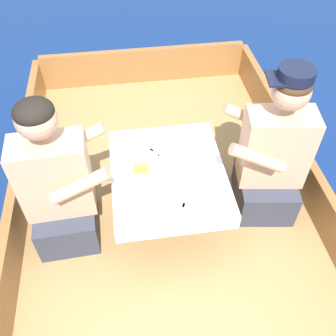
{
  "coord_description": "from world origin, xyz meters",
  "views": [
    {
      "loc": [
        -0.23,
        -1.56,
        2.38
      ],
      "look_at": [
        0.0,
        -0.0,
        0.73
      ],
      "focal_mm": 40.0,
      "sensor_mm": 36.0,
      "label": 1
    }
  ],
  "objects_px": {
    "sandwich": "(142,171)",
    "coffee_cup_starboard": "(188,132)",
    "coffee_cup_port": "(200,160)",
    "tin_can": "(173,145)",
    "person_starboard": "(272,157)",
    "person_port": "(59,187)"
  },
  "relations": [
    {
      "from": "sandwich",
      "to": "coffee_cup_port",
      "type": "xyz_separation_m",
      "value": [
        0.37,
        0.04,
        -0.0
      ]
    },
    {
      "from": "sandwich",
      "to": "coffee_cup_starboard",
      "type": "xyz_separation_m",
      "value": [
        0.34,
        0.31,
        0.0
      ]
    },
    {
      "from": "person_port",
      "to": "coffee_cup_port",
      "type": "distance_m",
      "value": 0.86
    },
    {
      "from": "sandwich",
      "to": "coffee_cup_starboard",
      "type": "bearing_deg",
      "value": 42.28
    },
    {
      "from": "person_starboard",
      "to": "sandwich",
      "type": "distance_m",
      "value": 0.81
    },
    {
      "from": "person_port",
      "to": "sandwich",
      "type": "distance_m",
      "value": 0.49
    },
    {
      "from": "person_port",
      "to": "coffee_cup_port",
      "type": "relative_size",
      "value": 9.95
    },
    {
      "from": "coffee_cup_port",
      "to": "coffee_cup_starboard",
      "type": "distance_m",
      "value": 0.27
    },
    {
      "from": "coffee_cup_starboard",
      "to": "tin_can",
      "type": "distance_m",
      "value": 0.16
    },
    {
      "from": "person_starboard",
      "to": "coffee_cup_port",
      "type": "bearing_deg",
      "value": 1.83
    },
    {
      "from": "person_port",
      "to": "sandwich",
      "type": "bearing_deg",
      "value": 4.56
    },
    {
      "from": "coffee_cup_port",
      "to": "coffee_cup_starboard",
      "type": "bearing_deg",
      "value": 95.7
    },
    {
      "from": "person_starboard",
      "to": "coffee_cup_starboard",
      "type": "height_order",
      "value": "person_starboard"
    },
    {
      "from": "person_starboard",
      "to": "tin_can",
      "type": "bearing_deg",
      "value": -11.44
    },
    {
      "from": "person_starboard",
      "to": "coffee_cup_port",
      "type": "relative_size",
      "value": 10.23
    },
    {
      "from": "sandwich",
      "to": "coffee_cup_port",
      "type": "distance_m",
      "value": 0.37
    },
    {
      "from": "coffee_cup_starboard",
      "to": "person_starboard",
      "type": "bearing_deg",
      "value": -34.18
    },
    {
      "from": "sandwich",
      "to": "tin_can",
      "type": "xyz_separation_m",
      "value": [
        0.22,
        0.2,
        -0.0
      ]
    },
    {
      "from": "person_port",
      "to": "person_starboard",
      "type": "distance_m",
      "value": 1.3
    },
    {
      "from": "person_port",
      "to": "tin_can",
      "type": "distance_m",
      "value": 0.75
    },
    {
      "from": "coffee_cup_starboard",
      "to": "tin_can",
      "type": "relative_size",
      "value": 1.61
    },
    {
      "from": "coffee_cup_port",
      "to": "person_starboard",
      "type": "bearing_deg",
      "value": -6.5
    }
  ]
}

